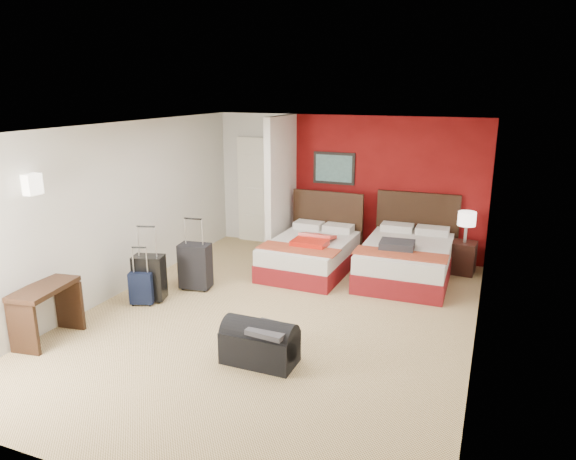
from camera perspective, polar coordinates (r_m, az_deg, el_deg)
The scene contains 17 objects.
ground at distance 7.09m, azimuth -1.38°, elevation -9.53°, with size 6.50×6.50×0.00m, color tan.
room_walls at distance 8.50m, azimuth -6.37°, elevation 3.53°, with size 5.02×6.52×2.50m.
red_accent_panel at distance 9.47m, azimuth 10.58°, elevation 4.54°, with size 3.50×0.04×2.50m, color maroon.
partition_wall at distance 9.39m, azimuth -0.75°, elevation 4.70°, with size 0.12×1.20×2.50m, color silver.
entry_door at distance 10.26m, azimuth -3.35°, elevation 4.31°, with size 0.82×0.06×2.05m, color silver.
bed_left at distance 8.71m, azimuth 2.38°, elevation -2.83°, with size 1.25×1.78×0.53m, color silver.
bed_right at distance 8.56m, azimuth 12.68°, elevation -3.40°, with size 1.34×1.92×0.58m, color silver.
red_suitcase_open at distance 8.50m, azimuth 2.81°, elevation -1.09°, with size 0.55×0.76×0.10m, color red.
jacket_bundle at distance 8.19m, azimuth 11.78°, elevation -1.63°, with size 0.51×0.41×0.12m, color #313236.
nightstand at distance 9.09m, azimuth 18.53°, elevation -2.87°, with size 0.38×0.38×0.53m, color black.
table_lamp at distance 8.95m, azimuth 18.81°, elevation 0.29°, with size 0.29×0.29×0.51m, color white.
suitcase_black at distance 7.78m, azimuth -14.82°, elevation -5.21°, with size 0.43×0.27×0.64m, color black.
suitcase_charcoal at distance 8.06m, azimuth -10.04°, elevation -4.05°, with size 0.46×0.28×0.68m, color black.
suitcase_navy at distance 7.70m, azimuth -15.59°, elevation -6.24°, with size 0.32×0.20×0.45m, color black.
duffel_bag at distance 5.97m, azimuth -3.09°, elevation -12.39°, with size 0.82×0.44×0.41m, color black.
jacket_draped at distance 5.77m, azimuth -1.96°, elevation -10.80°, with size 0.43×0.36×0.06m, color #3D3D42.
desk at distance 6.99m, azimuth -24.74°, elevation -8.25°, with size 0.42×0.84×0.70m, color black.
Camera 1 is at (2.56, -5.90, 2.98)m, focal length 32.68 mm.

